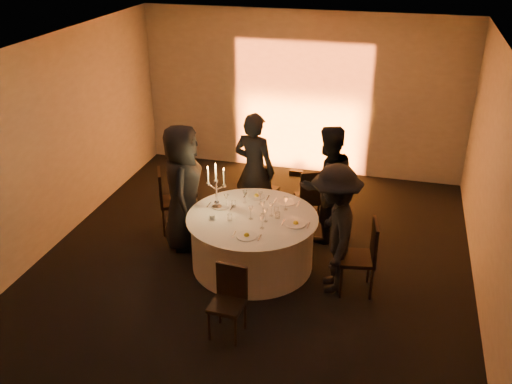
% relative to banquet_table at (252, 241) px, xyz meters
% --- Properties ---
extents(floor, '(7.00, 7.00, 0.00)m').
position_rel_banquet_table_xyz_m(floor, '(0.00, 0.00, -0.38)').
color(floor, black).
rests_on(floor, ground).
extents(ceiling, '(7.00, 7.00, 0.00)m').
position_rel_banquet_table_xyz_m(ceiling, '(0.00, 0.00, 2.62)').
color(ceiling, white).
rests_on(ceiling, wall_back).
extents(wall_back, '(7.00, 0.00, 7.00)m').
position_rel_banquet_table_xyz_m(wall_back, '(0.00, 3.50, 1.12)').
color(wall_back, '#A7A29B').
rests_on(wall_back, floor).
extents(wall_front, '(7.00, 0.00, 7.00)m').
position_rel_banquet_table_xyz_m(wall_front, '(0.00, -3.50, 1.12)').
color(wall_front, '#A7A29B').
rests_on(wall_front, floor).
extents(wall_left, '(0.00, 7.00, 7.00)m').
position_rel_banquet_table_xyz_m(wall_left, '(-3.00, 0.00, 1.12)').
color(wall_left, '#A7A29B').
rests_on(wall_left, floor).
extents(wall_right, '(0.00, 7.00, 7.00)m').
position_rel_banquet_table_xyz_m(wall_right, '(3.00, 0.00, 1.12)').
color(wall_right, '#A7A29B').
rests_on(wall_right, floor).
extents(uplighter_fixture, '(0.25, 0.12, 0.10)m').
position_rel_banquet_table_xyz_m(uplighter_fixture, '(0.00, 3.20, -0.33)').
color(uplighter_fixture, black).
rests_on(uplighter_fixture, floor).
extents(banquet_table, '(1.80, 1.80, 0.77)m').
position_rel_banquet_table_xyz_m(banquet_table, '(0.00, 0.00, 0.00)').
color(banquet_table, black).
rests_on(banquet_table, floor).
extents(chair_left, '(0.59, 0.59, 1.01)m').
position_rel_banquet_table_xyz_m(chair_left, '(-1.50, 0.64, 0.19)').
color(chair_left, black).
rests_on(chair_left, floor).
extents(chair_back_left, '(0.48, 0.48, 0.97)m').
position_rel_banquet_table_xyz_m(chair_back_left, '(-0.22, 1.35, 0.16)').
color(chair_back_left, black).
rests_on(chair_back_left, floor).
extents(chair_back_right, '(0.59, 0.59, 1.01)m').
position_rel_banquet_table_xyz_m(chair_back_right, '(0.62, 1.25, 0.19)').
color(chair_back_right, black).
rests_on(chair_back_right, floor).
extents(chair_right, '(0.51, 0.51, 1.01)m').
position_rel_banquet_table_xyz_m(chair_right, '(1.54, -0.22, 0.19)').
color(chair_right, black).
rests_on(chair_right, floor).
extents(chair_front, '(0.40, 0.40, 0.86)m').
position_rel_banquet_table_xyz_m(chair_front, '(0.11, -1.44, 0.10)').
color(chair_front, black).
rests_on(chair_front, floor).
extents(guest_left, '(0.81, 1.04, 1.88)m').
position_rel_banquet_table_xyz_m(guest_left, '(-1.11, 0.29, 0.56)').
color(guest_left, black).
rests_on(guest_left, floor).
extents(guest_back_left, '(0.76, 0.59, 1.85)m').
position_rel_banquet_table_xyz_m(guest_back_left, '(-0.29, 1.19, 0.54)').
color(guest_back_left, black).
rests_on(guest_back_left, floor).
extents(guest_back_right, '(1.11, 1.09, 1.81)m').
position_rel_banquet_table_xyz_m(guest_back_right, '(0.87, 1.00, 0.52)').
color(guest_back_right, black).
rests_on(guest_back_right, floor).
extents(guest_right, '(0.87, 1.24, 1.75)m').
position_rel_banquet_table_xyz_m(guest_right, '(1.14, -0.25, 0.49)').
color(guest_right, black).
rests_on(guest_right, floor).
extents(plate_left, '(0.36, 0.26, 0.01)m').
position_rel_banquet_table_xyz_m(plate_left, '(-0.51, 0.18, 0.39)').
color(plate_left, white).
rests_on(plate_left, banquet_table).
extents(plate_back_left, '(0.36, 0.25, 0.08)m').
position_rel_banquet_table_xyz_m(plate_back_left, '(-0.10, 0.60, 0.40)').
color(plate_back_left, white).
rests_on(plate_back_left, banquet_table).
extents(plate_back_right, '(0.35, 0.25, 0.01)m').
position_rel_banquet_table_xyz_m(plate_back_right, '(0.36, 0.53, 0.39)').
color(plate_back_right, white).
rests_on(plate_back_right, banquet_table).
extents(plate_right, '(0.36, 0.28, 0.08)m').
position_rel_banquet_table_xyz_m(plate_right, '(0.61, -0.06, 0.40)').
color(plate_right, white).
rests_on(plate_right, banquet_table).
extents(plate_front, '(0.36, 0.27, 0.08)m').
position_rel_banquet_table_xyz_m(plate_front, '(0.07, -0.53, 0.40)').
color(plate_front, white).
rests_on(plate_front, banquet_table).
extents(coffee_cup, '(0.11, 0.11, 0.07)m').
position_rel_banquet_table_xyz_m(coffee_cup, '(-0.51, -0.20, 0.42)').
color(coffee_cup, white).
rests_on(coffee_cup, banquet_table).
extents(candelabra, '(0.29, 0.14, 0.68)m').
position_rel_banquet_table_xyz_m(candelabra, '(-0.55, 0.14, 0.62)').
color(candelabra, silver).
rests_on(candelabra, banquet_table).
extents(wine_glass_a, '(0.07, 0.07, 0.19)m').
position_rel_banquet_table_xyz_m(wine_glass_a, '(0.24, 0.09, 0.52)').
color(wine_glass_a, white).
rests_on(wine_glass_a, banquet_table).
extents(wine_glass_b, '(0.07, 0.07, 0.19)m').
position_rel_banquet_table_xyz_m(wine_glass_b, '(-0.21, 0.38, 0.52)').
color(wine_glass_b, white).
rests_on(wine_glass_b, banquet_table).
extents(wine_glass_c, '(0.07, 0.07, 0.19)m').
position_rel_banquet_table_xyz_m(wine_glass_c, '(-0.00, -0.07, 0.52)').
color(wine_glass_c, white).
rests_on(wine_glass_c, banquet_table).
extents(wine_glass_d, '(0.07, 0.07, 0.19)m').
position_rel_banquet_table_xyz_m(wine_glass_d, '(0.12, 0.11, 0.52)').
color(wine_glass_d, white).
rests_on(wine_glass_d, banquet_table).
extents(wine_glass_e, '(0.07, 0.07, 0.19)m').
position_rel_banquet_table_xyz_m(wine_glass_e, '(0.21, -0.08, 0.52)').
color(wine_glass_e, white).
rests_on(wine_glass_e, banquet_table).
extents(wine_glass_f, '(0.07, 0.07, 0.19)m').
position_rel_banquet_table_xyz_m(wine_glass_f, '(0.39, 0.32, 0.52)').
color(wine_glass_f, white).
rests_on(wine_glass_f, banquet_table).
extents(wine_glass_g, '(0.07, 0.07, 0.19)m').
position_rel_banquet_table_xyz_m(wine_glass_g, '(0.01, 0.39, 0.52)').
color(wine_glass_g, white).
rests_on(wine_glass_g, banquet_table).
extents(wine_glass_h, '(0.07, 0.07, 0.19)m').
position_rel_banquet_table_xyz_m(wine_glass_h, '(0.21, -0.27, 0.52)').
color(wine_glass_h, white).
rests_on(wine_glass_h, banquet_table).
extents(wine_glass_i, '(0.07, 0.07, 0.19)m').
position_rel_banquet_table_xyz_m(wine_glass_i, '(-0.43, 0.20, 0.52)').
color(wine_glass_i, white).
rests_on(wine_glass_i, banquet_table).
extents(tumbler_a, '(0.07, 0.07, 0.09)m').
position_rel_banquet_table_xyz_m(tumbler_a, '(-0.33, 0.22, 0.43)').
color(tumbler_a, white).
rests_on(tumbler_a, banquet_table).
extents(tumbler_b, '(0.07, 0.07, 0.09)m').
position_rel_banquet_table_xyz_m(tumbler_b, '(0.34, 0.06, 0.43)').
color(tumbler_b, white).
rests_on(tumbler_b, banquet_table).
extents(tumbler_c, '(0.07, 0.07, 0.09)m').
position_rel_banquet_table_xyz_m(tumbler_c, '(-0.27, -0.17, 0.43)').
color(tumbler_c, white).
rests_on(tumbler_c, banquet_table).
extents(tumbler_d, '(0.07, 0.07, 0.09)m').
position_rel_banquet_table_xyz_m(tumbler_d, '(0.29, 0.19, 0.43)').
color(tumbler_d, white).
rests_on(tumbler_d, banquet_table).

